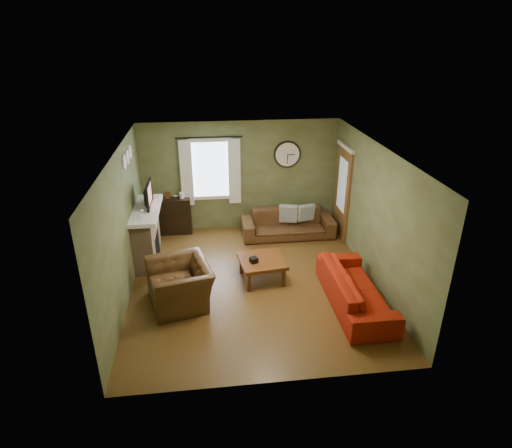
{
  "coord_description": "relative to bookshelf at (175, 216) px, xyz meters",
  "views": [
    {
      "loc": [
        -0.81,
        -7.01,
        4.47
      ],
      "look_at": [
        0.1,
        0.4,
        1.05
      ],
      "focal_mm": 30.0,
      "sensor_mm": 36.0,
      "label": 1
    }
  ],
  "objects": [
    {
      "name": "curtain_right",
      "position": [
        1.43,
        0.06,
        1.01
      ],
      "size": [
        0.28,
        0.04,
        1.55
      ],
      "primitive_type": "cube",
      "color": "white",
      "rests_on": "wall_back"
    },
    {
      "name": "window_pane",
      "position": [
        0.88,
        0.16,
        1.06
      ],
      "size": [
        1.0,
        0.02,
        1.3
      ],
      "primitive_type": null,
      "color": "silver",
      "rests_on": "wall_back"
    },
    {
      "name": "wine_glass_a",
      "position": [
        -0.47,
        -1.81,
        0.84
      ],
      "size": [
        0.07,
        0.07,
        0.2
      ],
      "primitive_type": null,
      "color": "white",
      "rests_on": "mantel"
    },
    {
      "name": "sofa_brown",
      "position": [
        2.61,
        -0.48,
        -0.13
      ],
      "size": [
        2.14,
        0.84,
        0.62
      ],
      "primitive_type": "imported",
      "color": "#472D17",
      "rests_on": "floor"
    },
    {
      "name": "wall_left",
      "position": [
        -0.72,
        -2.42,
        0.86
      ],
      "size": [
        0.0,
        5.2,
        2.6
      ],
      "primitive_type": "cube",
      "color": "#5C663A",
      "rests_on": "ground"
    },
    {
      "name": "tv",
      "position": [
        -0.47,
        -1.12,
        0.92
      ],
      "size": [
        0.08,
        0.6,
        0.35
      ],
      "primitive_type": "imported",
      "rotation": [
        0.0,
        0.0,
        1.57
      ],
      "color": "black",
      "rests_on": "mantel"
    },
    {
      "name": "wall_right",
      "position": [
        3.88,
        -2.42,
        0.86
      ],
      "size": [
        0.0,
        5.2,
        2.6
      ],
      "primitive_type": "cube",
      "color": "#5C663A",
      "rests_on": "ground"
    },
    {
      "name": "pillow_right",
      "position": [
        3.05,
        -0.45,
        0.11
      ],
      "size": [
        0.4,
        0.21,
        0.39
      ],
      "primitive_type": "cube",
      "rotation": [
        0.0,
        0.0,
        0.24
      ],
      "color": "#939D9F",
      "rests_on": "sofa_brown"
    },
    {
      "name": "curtain_left",
      "position": [
        0.33,
        0.06,
        1.01
      ],
      "size": [
        0.28,
        0.04,
        1.55
      ],
      "primitive_type": "cube",
      "color": "white",
      "rests_on": "wall_back"
    },
    {
      "name": "wine_glass_b",
      "position": [
        -0.47,
        -1.78,
        0.83
      ],
      "size": [
        0.06,
        0.06,
        0.18
      ],
      "primitive_type": null,
      "color": "white",
      "rests_on": "mantel"
    },
    {
      "name": "wall_clock",
      "position": [
        2.68,
        0.13,
        1.36
      ],
      "size": [
        0.64,
        0.06,
        0.64
      ],
      "primitive_type": null,
      "color": "white",
      "rests_on": "wall_back"
    },
    {
      "name": "wall_back",
      "position": [
        1.58,
        0.18,
        0.86
      ],
      "size": [
        4.6,
        0.0,
        2.6
      ],
      "primitive_type": "cube",
      "color": "#5C663A",
      "rests_on": "ground"
    },
    {
      "name": "armchair",
      "position": [
        0.22,
        -2.92,
        -0.06
      ],
      "size": [
        1.28,
        1.39,
        0.76
      ],
      "primitive_type": "imported",
      "rotation": [
        0.0,
        0.0,
        -1.31
      ],
      "color": "#472D17",
      "rests_on": "floor"
    },
    {
      "name": "ceiling",
      "position": [
        1.58,
        -2.42,
        2.16
      ],
      "size": [
        4.6,
        5.2,
        0.0
      ],
      "primitive_type": "cube",
      "color": "white",
      "rests_on": "ground"
    },
    {
      "name": "bookshelf",
      "position": [
        0.0,
        0.0,
        0.0
      ],
      "size": [
        0.74,
        0.31,
        0.88
      ],
      "primitive_type": null,
      "color": "black",
      "rests_on": "floor"
    },
    {
      "name": "fireplace",
      "position": [
        -0.52,
        -1.27,
        0.11
      ],
      "size": [
        0.4,
        1.4,
        1.1
      ],
      "primitive_type": "cube",
      "color": "tan",
      "rests_on": "floor"
    },
    {
      "name": "wall_front",
      "position": [
        1.58,
        -5.02,
        0.86
      ],
      "size": [
        4.6,
        0.0,
        2.6
      ],
      "primitive_type": "cube",
      "color": "#5C663A",
      "rests_on": "ground"
    },
    {
      "name": "medallion_right",
      "position": [
        -0.7,
        -0.92,
        1.81
      ],
      "size": [
        0.28,
        0.28,
        0.03
      ],
      "primitive_type": "cylinder",
      "color": "white",
      "rests_on": "wall_left"
    },
    {
      "name": "firebox",
      "position": [
        -0.33,
        -1.27,
        -0.14
      ],
      "size": [
        0.04,
        0.6,
        0.55
      ],
      "primitive_type": "cube",
      "color": "black",
      "rests_on": "fireplace"
    },
    {
      "name": "sofa_red",
      "position": [
        3.27,
        -3.36,
        -0.12
      ],
      "size": [
        0.85,
        2.17,
        0.63
      ],
      "primitive_type": "imported",
      "rotation": [
        0.0,
        0.0,
        1.57
      ],
      "color": "#921807",
      "rests_on": "floor"
    },
    {
      "name": "tissue_box",
      "position": [
        1.58,
        -2.44,
        -0.04
      ],
      "size": [
        0.17,
        0.17,
        0.1
      ],
      "primitive_type": "cube",
      "rotation": [
        0.0,
        0.0,
        0.38
      ],
      "color": "black",
      "rests_on": "coffee_table"
    },
    {
      "name": "book",
      "position": [
        -0.04,
        0.15,
        0.52
      ],
      "size": [
        0.27,
        0.28,
        0.02
      ],
      "primitive_type": "imported",
      "rotation": [
        0.0,
        0.0,
        0.66
      ],
      "color": "#592E11",
      "rests_on": "bookshelf"
    },
    {
      "name": "floor",
      "position": [
        1.58,
        -2.42,
        -0.44
      ],
      "size": [
        4.6,
        5.2,
        0.0
      ],
      "primitive_type": "cube",
      "color": "brown",
      "rests_on": "ground"
    },
    {
      "name": "medallion_left",
      "position": [
        -0.7,
        -1.62,
        1.81
      ],
      "size": [
        0.28,
        0.28,
        0.03
      ],
      "primitive_type": "cylinder",
      "color": "white",
      "rests_on": "wall_left"
    },
    {
      "name": "pillow_left",
      "position": [
        2.63,
        -0.45,
        0.11
      ],
      "size": [
        0.44,
        0.21,
        0.42
      ],
      "primitive_type": "cube",
      "rotation": [
        0.0,
        0.0,
        -0.22
      ],
      "color": "#939D9F",
      "rests_on": "sofa_brown"
    },
    {
      "name": "tv_screen",
      "position": [
        -0.39,
        -1.12,
        0.97
      ],
      "size": [
        0.02,
        0.62,
        0.36
      ],
      "primitive_type": "cube",
      "color": "#994C3F",
      "rests_on": "mantel"
    },
    {
      "name": "medallion_mid",
      "position": [
        -0.7,
        -1.27,
        1.81
      ],
      "size": [
        0.28,
        0.28,
        0.03
      ],
      "primitive_type": "cylinder",
      "color": "white",
      "rests_on": "wall_left"
    },
    {
      "name": "door",
      "position": [
        3.85,
        -0.57,
        0.61
      ],
      "size": [
        0.05,
        0.9,
        2.1
      ],
      "primitive_type": "cube",
      "color": "brown",
      "rests_on": "floor"
    },
    {
      "name": "mantel",
      "position": [
        -0.49,
        -1.27,
        0.7
      ],
      "size": [
        0.58,
        1.6,
        0.08
      ],
      "primitive_type": "cube",
      "color": "white",
      "rests_on": "fireplace"
    },
    {
      "name": "coffee_table",
      "position": [
        1.75,
        -2.35,
        -0.21
      ],
      "size": [
        0.94,
        0.94,
        0.45
      ],
      "primitive_type": null,
      "rotation": [
        0.0,
        0.0,
        0.13
      ],
      "color": "#592E11",
      "rests_on": "floor"
    },
    {
      "name": "curtain_rod",
      "position": [
        0.88,
        0.06,
        1.83
      ],
      "size": [
        0.03,
        0.03,
        1.5
      ],
      "primitive_type": "cylinder",
      "color": "black",
      "rests_on": "wall_back"
    }
  ]
}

